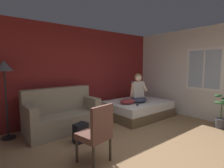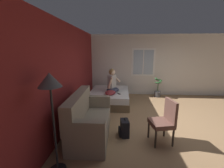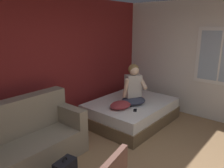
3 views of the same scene
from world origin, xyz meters
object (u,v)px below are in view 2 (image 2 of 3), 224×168
(bed, at_px, (109,97))
(floor_lamp, at_px, (51,90))
(potted_plant, at_px, (158,90))
(cell_phone, at_px, (119,94))
(couch, at_px, (88,120))
(backpack, at_px, (124,128))
(side_chair, at_px, (164,120))
(person_seated, at_px, (112,82))
(throw_pillow, at_px, (110,93))

(bed, distance_m, floor_lamp, 3.69)
(potted_plant, bearing_deg, cell_phone, 127.83)
(couch, height_order, backpack, couch)
(bed, bearing_deg, potted_plant, -65.92)
(side_chair, height_order, person_seated, person_seated)
(cell_phone, bearing_deg, person_seated, -80.02)
(backpack, height_order, potted_plant, potted_plant)
(couch, bearing_deg, floor_lamp, 165.42)
(potted_plant, bearing_deg, person_seated, 117.58)
(backpack, xyz_separation_m, potted_plant, (3.20, -1.50, 0.11))
(throw_pillow, relative_size, potted_plant, 0.56)
(cell_phone, height_order, potted_plant, potted_plant)
(person_seated, xyz_separation_m, backpack, (-2.19, -0.43, -0.64))
(side_chair, relative_size, floor_lamp, 0.58)
(couch, xyz_separation_m, throw_pillow, (1.85, -0.38, 0.16))
(side_chair, bearing_deg, couch, 85.64)
(person_seated, height_order, backpack, person_seated)
(bed, distance_m, potted_plant, 2.25)
(throw_pillow, relative_size, cell_phone, 3.33)
(bed, relative_size, throw_pillow, 4.00)
(bed, relative_size, couch, 1.12)
(throw_pillow, bearing_deg, cell_phone, -72.64)
(cell_phone, distance_m, potted_plant, 2.13)
(person_seated, bearing_deg, side_chair, -151.16)
(backpack, xyz_separation_m, cell_phone, (1.90, 0.18, 0.29))
(bed, relative_size, cell_phone, 13.33)
(bed, relative_size, potted_plant, 2.26)
(throw_pillow, bearing_deg, potted_plant, -54.78)
(side_chair, relative_size, person_seated, 1.12)
(bed, height_order, throw_pillow, throw_pillow)
(side_chair, height_order, potted_plant, side_chair)
(person_seated, bearing_deg, couch, 169.18)
(couch, height_order, person_seated, person_seated)
(side_chair, height_order, floor_lamp, floor_lamp)
(person_seated, height_order, floor_lamp, floor_lamp)
(couch, relative_size, potted_plant, 2.02)
(bed, bearing_deg, cell_phone, -135.95)
(couch, bearing_deg, cell_phone, -19.42)
(side_chair, bearing_deg, person_seated, 28.84)
(cell_phone, relative_size, floor_lamp, 0.08)
(bed, bearing_deg, throw_pillow, -171.32)
(floor_lamp, bearing_deg, throw_pillow, -12.83)
(side_chair, bearing_deg, backpack, 78.68)
(person_seated, bearing_deg, throw_pillow, 173.75)
(side_chair, bearing_deg, floor_lamp, 115.86)
(side_chair, xyz_separation_m, person_seated, (2.37, 1.30, 0.30))
(person_seated, bearing_deg, cell_phone, -138.52)
(couch, bearing_deg, backpack, -87.19)
(throw_pillow, xyz_separation_m, cell_phone, (0.09, -0.30, -0.07))
(side_chair, bearing_deg, throw_pillow, 34.18)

